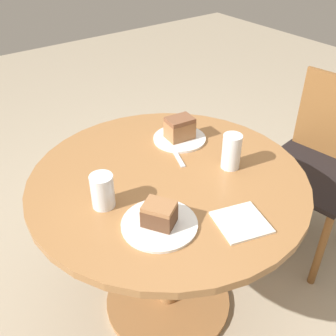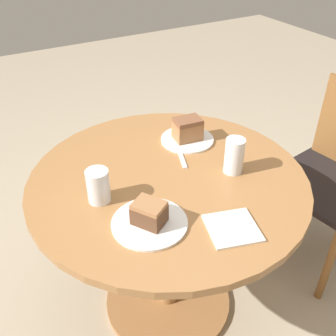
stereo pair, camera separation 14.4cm
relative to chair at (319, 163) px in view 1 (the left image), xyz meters
name	(u,v)px [view 1 (the left image)]	position (x,y,z in m)	size (l,w,h in m)	color
ground_plane	(168,300)	(-0.09, -0.88, -0.48)	(8.00, 8.00, 0.00)	tan
table	(168,214)	(-0.09, -0.88, 0.07)	(1.04, 1.04, 0.73)	#9E6B3D
chair	(319,163)	(0.00, 0.00, 0.00)	(0.53, 0.51, 0.90)	brown
plate_near	(180,138)	(-0.28, -0.68, 0.26)	(0.23, 0.23, 0.01)	white
plate_far	(159,224)	(0.10, -1.06, 0.26)	(0.25, 0.25, 0.01)	white
cake_slice_near	(180,128)	(-0.28, -0.68, 0.31)	(0.10, 0.12, 0.09)	#9E6B42
cake_slice_far	(159,214)	(0.10, -1.06, 0.30)	(0.12, 0.12, 0.08)	brown
glass_lemonade	(102,192)	(-0.09, -1.15, 0.31)	(0.08, 0.08, 0.12)	silver
glass_water	(231,153)	(0.00, -0.65, 0.31)	(0.07, 0.07, 0.14)	silver
napkin_stack	(241,222)	(0.25, -0.85, 0.26)	(0.19, 0.19, 0.01)	silver
fork	(177,156)	(-0.18, -0.77, 0.25)	(0.15, 0.07, 0.00)	silver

